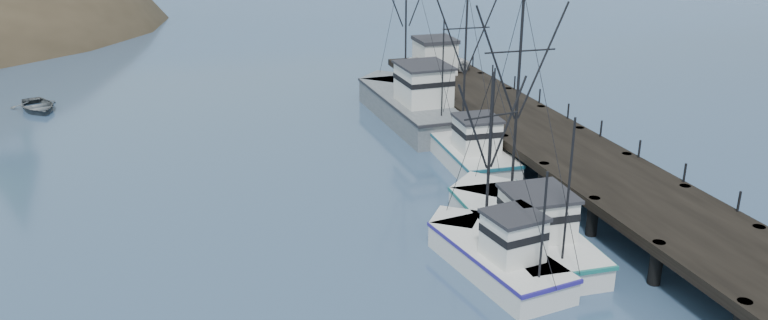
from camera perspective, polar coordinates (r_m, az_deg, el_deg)
pier at (r=47.00m, az=11.95°, el=1.79°), size 6.00×44.00×2.00m
trawler_near at (r=36.59m, az=10.28°, el=-5.01°), size 4.28×12.02×12.09m
trawler_mid at (r=33.83m, az=8.43°, el=-7.10°), size 4.16×9.10×9.27m
trawler_far at (r=46.71m, az=6.37°, el=0.87°), size 3.76×10.42×10.78m
work_vessel at (r=54.70m, az=2.17°, el=4.34°), size 4.91×15.32×12.87m
pier_shed at (r=60.40m, az=3.90°, el=7.98°), size 3.00×3.20×2.80m
pickup_truck at (r=60.76m, az=4.14°, el=7.43°), size 6.03×3.79×1.55m
motorboat at (r=63.13m, az=-24.87°, el=3.47°), size 4.71×5.57×0.98m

